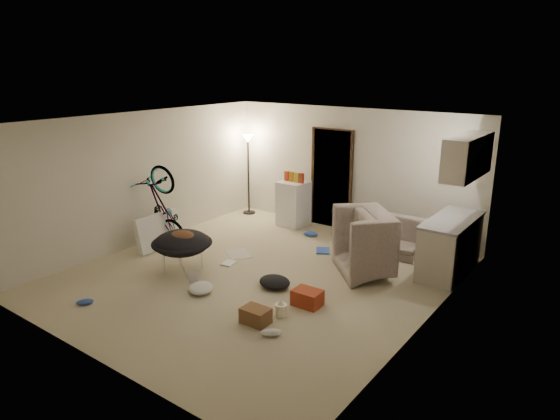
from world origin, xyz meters
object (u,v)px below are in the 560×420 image
Objects in this scene: kitchen_counter at (450,247)px; floor_lamp at (248,157)px; bicycle at (164,224)px; juicer at (281,309)px; drink_case_b at (307,298)px; drink_case_a at (256,316)px; saucer_chair at (182,248)px; mini_fridge at (293,203)px; sofa at (389,234)px; armchair at (386,250)px; tv_box at (159,231)px.

floor_lamp is at bearing 172.34° from kitchen_counter.
juicer is at bearing -110.32° from bicycle.
kitchen_counter reaches higher than juicer.
drink_case_a is at bearing -110.47° from drink_case_b.
saucer_chair is 2.66× the size of drink_case_a.
drink_case_b is (2.30, -2.94, -0.36)m from mini_fridge.
floor_lamp is at bearing 111.76° from saucer_chair.
floor_lamp is 1.56m from mini_fridge.
sofa is 1.14× the size of bicycle.
saucer_chair is 2.15m from drink_case_a.
armchair is at bearing -17.60° from floor_lamp.
armchair is 2.98× the size of drink_case_b.
mini_fridge is 0.94× the size of tv_box.
floor_lamp is at bearing -3.21° from bicycle.
saucer_chair reaches higher than drink_case_b.
floor_lamp reaches higher than tv_box.
floor_lamp is 5.10m from juicer.
juicer is at bearing -6.53° from saucer_chair.
armchair reaches higher than saucer_chair.
floor_lamp is 4.88m from drink_case_b.
saucer_chair is at bearing -143.46° from kitchen_counter.
kitchen_counter is 1.50× the size of tv_box.
floor_lamp is 2.90m from tv_box.
mini_fridge is at bearing 89.75° from saucer_chair.
mini_fridge is (-3.51, 0.55, 0.03)m from kitchen_counter.
saucer_chair is 0.99× the size of tv_box.
tv_box is (0.00, -0.12, -0.09)m from bicycle.
floor_lamp is at bearing -3.65° from sofa.
sofa is 1.96× the size of mini_fridge.
saucer_chair reaches higher than drink_case_a.
bicycle is 3.49m from drink_case_a.
kitchen_counter is 2.70m from drink_case_b.
bicycle reaches higher than sofa.
kitchen_counter is 5.12m from bicycle.
drink_case_a is (-0.65, -2.61, -0.28)m from armchair.
floor_lamp is 4.88× the size of drink_case_a.
mini_fridge is 3.16m from saucer_chair.
saucer_chair is (1.30, -3.26, -0.89)m from floor_lamp.
mini_fridge is at bearing -2.99° from sofa.
bicycle is at bearing -87.81° from floor_lamp.
tv_box is at bearing 66.17° from armchair.
tv_box is at bearing -87.90° from floor_lamp.
mini_fridge is 0.95× the size of saucer_chair.
mini_fridge reaches higher than drink_case_b.
bicycle is (-4.73, -1.96, -0.02)m from kitchen_counter.
drink_case_a is 0.87m from drink_case_b.
sofa reaches higher than drink_case_b.
mini_fridge is 2.90m from tv_box.
saucer_chair is at bearing 53.20° from sofa.
armchair reaches higher than drink_case_a.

